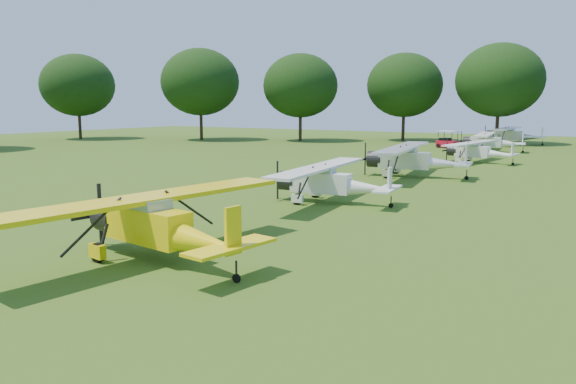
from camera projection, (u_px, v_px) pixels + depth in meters
name	position (u px, v px, depth m)	size (l,w,h in m)	color
ground	(272.00, 224.00, 24.19)	(160.00, 160.00, 0.00)	#305A16
tree_belt	(353.00, 26.00, 21.24)	(137.36, 130.27, 14.52)	black
aircraft_2	(157.00, 221.00, 18.28)	(7.33, 11.63, 2.28)	yellow
aircraft_3	(330.00, 180.00, 29.14)	(6.67, 10.60, 2.08)	white
aircraft_4	(413.00, 158.00, 39.47)	(7.57, 12.00, 2.36)	silver
aircraft_5	(478.00, 150.00, 49.20)	(6.25, 9.92, 1.95)	white
aircraft_6	(491.00, 140.00, 60.74)	(6.75, 10.72, 2.10)	white
aircraft_7	(512.00, 134.00, 71.61)	(7.35, 11.67, 2.31)	silver
golf_cart	(447.00, 142.00, 66.05)	(2.68, 2.07, 2.02)	red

